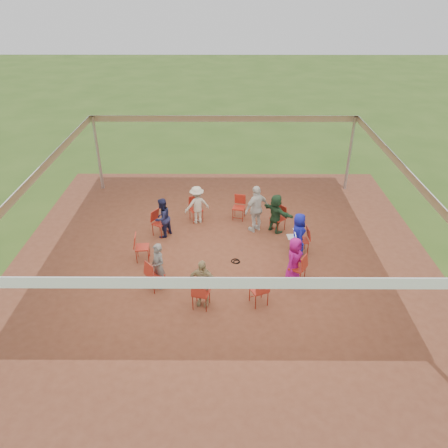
{
  "coord_description": "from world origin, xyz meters",
  "views": [
    {
      "loc": [
        0.08,
        -11.41,
        7.67
      ],
      "look_at": [
        0.03,
        0.3,
        0.98
      ],
      "focal_mm": 35.0,
      "sensor_mm": 36.0,
      "label": 1
    }
  ],
  "objects_px": {
    "chair_3": "(196,209)",
    "standing_person": "(256,209)",
    "chair_0": "(301,240)",
    "chair_9": "(297,268)",
    "person_seated_6": "(294,260)",
    "person_seated_1": "(276,213)",
    "chair_2": "(239,208)",
    "person_seated_2": "(197,205)",
    "cable_coil": "(236,261)",
    "person_seated_3": "(162,218)",
    "person_seated_4": "(158,266)",
    "chair_4": "(160,223)",
    "chair_7": "(201,293)",
    "person_seated_5": "(202,283)",
    "chair_5": "(142,247)",
    "chair_6": "(155,275)",
    "laptop": "(293,235)",
    "chair_1": "(278,219)",
    "person_seated_0": "(298,234)",
    "chair_8": "(259,290)"
  },
  "relations": [
    {
      "from": "chair_8",
      "to": "chair_0",
      "type": "bearing_deg",
      "value": 36.0
    },
    {
      "from": "chair_8",
      "to": "chair_9",
      "type": "bearing_deg",
      "value": 18.0
    },
    {
      "from": "chair_7",
      "to": "cable_coil",
      "type": "distance_m",
      "value": 2.33
    },
    {
      "from": "chair_2",
      "to": "person_seated_6",
      "type": "bearing_deg",
      "value": 124.96
    },
    {
      "from": "chair_3",
      "to": "person_seated_3",
      "type": "bearing_deg",
      "value": 22.38
    },
    {
      "from": "chair_3",
      "to": "laptop",
      "type": "xyz_separation_m",
      "value": [
        3.15,
        -2.08,
        0.2
      ]
    },
    {
      "from": "person_seated_3",
      "to": "person_seated_4",
      "type": "distance_m",
      "value": 2.76
    },
    {
      "from": "person_seated_3",
      "to": "standing_person",
      "type": "relative_size",
      "value": 0.83
    },
    {
      "from": "chair_0",
      "to": "standing_person",
      "type": "height_order",
      "value": "standing_person"
    },
    {
      "from": "chair_3",
      "to": "chair_9",
      "type": "height_order",
      "value": "same"
    },
    {
      "from": "chair_0",
      "to": "chair_4",
      "type": "xyz_separation_m",
      "value": [
        -4.58,
        1.06,
        0.0
      ]
    },
    {
      "from": "person_seated_2",
      "to": "cable_coil",
      "type": "distance_m",
      "value": 2.9
    },
    {
      "from": "chair_1",
      "to": "chair_8",
      "type": "height_order",
      "value": "same"
    },
    {
      "from": "person_seated_3",
      "to": "cable_coil",
      "type": "xyz_separation_m",
      "value": [
        2.42,
        -1.54,
        -0.68
      ]
    },
    {
      "from": "chair_4",
      "to": "chair_5",
      "type": "height_order",
      "value": "same"
    },
    {
      "from": "person_seated_6",
      "to": "person_seated_0",
      "type": "bearing_deg",
      "value": 18.0
    },
    {
      "from": "chair_5",
      "to": "chair_7",
      "type": "xyz_separation_m",
      "value": [
        1.91,
        -2.19,
        0.0
      ]
    },
    {
      "from": "chair_3",
      "to": "standing_person",
      "type": "bearing_deg",
      "value": 138.98
    },
    {
      "from": "chair_1",
      "to": "standing_person",
      "type": "relative_size",
      "value": 0.54
    },
    {
      "from": "chair_6",
      "to": "person_seated_2",
      "type": "height_order",
      "value": "person_seated_2"
    },
    {
      "from": "chair_2",
      "to": "person_seated_1",
      "type": "relative_size",
      "value": 0.65
    },
    {
      "from": "chair_4",
      "to": "chair_2",
      "type": "bearing_deg",
      "value": 144.0
    },
    {
      "from": "chair_1",
      "to": "person_seated_0",
      "type": "distance_m",
      "value": 1.51
    },
    {
      "from": "laptop",
      "to": "person_seated_5",
      "type": "bearing_deg",
      "value": 127.45
    },
    {
      "from": "chair_2",
      "to": "person_seated_3",
      "type": "height_order",
      "value": "person_seated_3"
    },
    {
      "from": "standing_person",
      "to": "person_seated_5",
      "type": "bearing_deg",
      "value": 29.54
    },
    {
      "from": "person_seated_5",
      "to": "cable_coil",
      "type": "relative_size",
      "value": 3.97
    },
    {
      "from": "person_seated_4",
      "to": "person_seated_5",
      "type": "bearing_deg",
      "value": 18.0
    },
    {
      "from": "chair_3",
      "to": "person_seated_2",
      "type": "height_order",
      "value": "person_seated_2"
    },
    {
      "from": "chair_0",
      "to": "chair_9",
      "type": "relative_size",
      "value": 1.0
    },
    {
      "from": "chair_5",
      "to": "person_seated_1",
      "type": "distance_m",
      "value": 4.59
    },
    {
      "from": "chair_2",
      "to": "person_seated_3",
      "type": "relative_size",
      "value": 0.65
    },
    {
      "from": "person_seated_1",
      "to": "person_seated_6",
      "type": "bearing_deg",
      "value": 144.0
    },
    {
      "from": "chair_8",
      "to": "standing_person",
      "type": "distance_m",
      "value": 3.89
    },
    {
      "from": "person_seated_4",
      "to": "person_seated_5",
      "type": "height_order",
      "value": "same"
    },
    {
      "from": "laptop",
      "to": "chair_7",
      "type": "bearing_deg",
      "value": 128.49
    },
    {
      "from": "chair_3",
      "to": "chair_8",
      "type": "relative_size",
      "value": 1.0
    },
    {
      "from": "standing_person",
      "to": "person_seated_0",
      "type": "bearing_deg",
      "value": 93.82
    },
    {
      "from": "person_seated_1",
      "to": "chair_2",
      "type": "bearing_deg",
      "value": 13.62
    },
    {
      "from": "person_seated_0",
      "to": "person_seated_5",
      "type": "bearing_deg",
      "value": 126.0
    },
    {
      "from": "chair_0",
      "to": "chair_8",
      "type": "xyz_separation_m",
      "value": [
        -1.5,
        -2.49,
        0.0
      ]
    },
    {
      "from": "chair_9",
      "to": "person_seated_0",
      "type": "height_order",
      "value": "person_seated_0"
    },
    {
      "from": "chair_2",
      "to": "chair_0",
      "type": "bearing_deg",
      "value": 144.0
    },
    {
      "from": "chair_4",
      "to": "standing_person",
      "type": "relative_size",
      "value": 0.54
    },
    {
      "from": "chair_2",
      "to": "laptop",
      "type": "relative_size",
      "value": 2.5
    },
    {
      "from": "person_seated_1",
      "to": "chair_3",
      "type": "bearing_deg",
      "value": 34.04
    },
    {
      "from": "chair_9",
      "to": "person_seated_6",
      "type": "height_order",
      "value": "person_seated_6"
    },
    {
      "from": "chair_7",
      "to": "person_seated_3",
      "type": "distance_m",
      "value": 3.91
    },
    {
      "from": "person_seated_2",
      "to": "laptop",
      "type": "height_order",
      "value": "person_seated_2"
    },
    {
      "from": "person_seated_6",
      "to": "laptop",
      "type": "bearing_deg",
      "value": 24.14
    }
  ]
}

